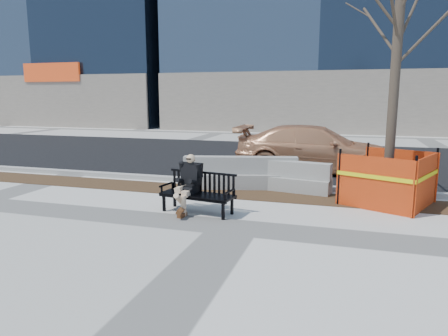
{
  "coord_description": "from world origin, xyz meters",
  "views": [
    {
      "loc": [
        1.91,
        -7.07,
        2.43
      ],
      "look_at": [
        -0.6,
        1.3,
        0.87
      ],
      "focal_mm": 32.68,
      "sensor_mm": 36.0,
      "label": 1
    }
  ],
  "objects_px": {
    "seated_man": "(189,211)",
    "sedan": "(315,172)",
    "bench": "(198,213)",
    "jersey_barrier_left": "(240,188)",
    "jersey_barrier_right": "(277,190)",
    "tree_fence": "(386,203)"
  },
  "relations": [
    {
      "from": "tree_fence",
      "to": "jersey_barrier_left",
      "type": "height_order",
      "value": "tree_fence"
    },
    {
      "from": "bench",
      "to": "seated_man",
      "type": "relative_size",
      "value": 1.33
    },
    {
      "from": "bench",
      "to": "sedan",
      "type": "xyz_separation_m",
      "value": [
        2.0,
        5.53,
        0.0
      ]
    },
    {
      "from": "tree_fence",
      "to": "sedan",
      "type": "height_order",
      "value": "tree_fence"
    },
    {
      "from": "bench",
      "to": "seated_man",
      "type": "bearing_deg",
      "value": 169.17
    },
    {
      "from": "jersey_barrier_left",
      "to": "jersey_barrier_right",
      "type": "xyz_separation_m",
      "value": [
        0.98,
        0.12,
        0.0
      ]
    },
    {
      "from": "jersey_barrier_left",
      "to": "sedan",
      "type": "bearing_deg",
      "value": 46.64
    },
    {
      "from": "bench",
      "to": "tree_fence",
      "type": "height_order",
      "value": "tree_fence"
    },
    {
      "from": "tree_fence",
      "to": "sedan",
      "type": "xyz_separation_m",
      "value": [
        -1.86,
        3.59,
        0.0
      ]
    },
    {
      "from": "bench",
      "to": "tree_fence",
      "type": "relative_size",
      "value": 0.25
    },
    {
      "from": "bench",
      "to": "jersey_barrier_left",
      "type": "height_order",
      "value": "same"
    },
    {
      "from": "bench",
      "to": "tree_fence",
      "type": "bearing_deg",
      "value": 35.73
    },
    {
      "from": "bench",
      "to": "sedan",
      "type": "distance_m",
      "value": 5.88
    },
    {
      "from": "bench",
      "to": "sedan",
      "type": "height_order",
      "value": "sedan"
    },
    {
      "from": "jersey_barrier_left",
      "to": "jersey_barrier_right",
      "type": "distance_m",
      "value": 0.99
    },
    {
      "from": "seated_man",
      "to": "jersey_barrier_left",
      "type": "relative_size",
      "value": 0.4
    },
    {
      "from": "tree_fence",
      "to": "bench",
      "type": "bearing_deg",
      "value": -153.41
    },
    {
      "from": "sedan",
      "to": "jersey_barrier_left",
      "type": "distance_m",
      "value": 3.48
    },
    {
      "from": "seated_man",
      "to": "tree_fence",
      "type": "height_order",
      "value": "tree_fence"
    },
    {
      "from": "seated_man",
      "to": "sedan",
      "type": "bearing_deg",
      "value": 77.02
    },
    {
      "from": "bench",
      "to": "tree_fence",
      "type": "xyz_separation_m",
      "value": [
        3.86,
        1.93,
        0.0
      ]
    },
    {
      "from": "sedan",
      "to": "seated_man",
      "type": "bearing_deg",
      "value": 157.31
    }
  ]
}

